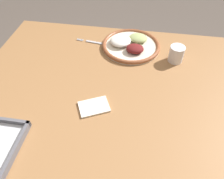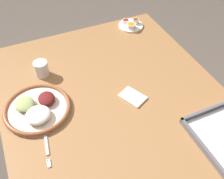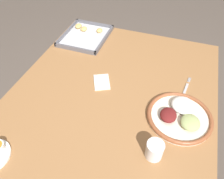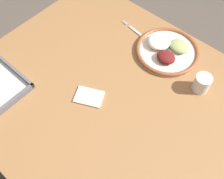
% 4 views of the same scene
% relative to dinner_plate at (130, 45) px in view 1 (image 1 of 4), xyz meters
% --- Properties ---
extents(ground_plane, '(8.00, 8.00, 0.00)m').
position_rel_dinner_plate_xyz_m(ground_plane, '(0.06, 0.34, -0.74)').
color(ground_plane, '#564C44').
extents(dining_table, '(1.19, 1.02, 0.72)m').
position_rel_dinner_plate_xyz_m(dining_table, '(0.06, 0.34, -0.11)').
color(dining_table, olive).
rests_on(dining_table, ground_plane).
extents(dinner_plate, '(0.30, 0.30, 0.05)m').
position_rel_dinner_plate_xyz_m(dinner_plate, '(0.00, 0.00, 0.00)').
color(dinner_plate, beige).
rests_on(dinner_plate, dining_table).
extents(fork, '(0.21, 0.04, 0.00)m').
position_rel_dinner_plate_xyz_m(fork, '(0.18, -0.01, -0.01)').
color(fork, '#B2B2B7').
rests_on(fork, dining_table).
extents(drinking_cup, '(0.07, 0.07, 0.08)m').
position_rel_dinner_plate_xyz_m(drinking_cup, '(-0.22, 0.08, 0.02)').
color(drinking_cup, white).
rests_on(drinking_cup, dining_table).
extents(napkin, '(0.14, 0.12, 0.01)m').
position_rel_dinner_plate_xyz_m(napkin, '(0.10, 0.42, -0.01)').
color(napkin, silver).
rests_on(napkin, dining_table).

